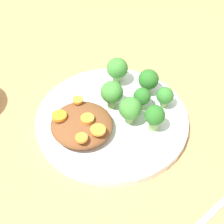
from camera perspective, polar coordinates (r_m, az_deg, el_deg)
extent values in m
plane|color=tan|center=(0.71, 0.00, -1.64)|extent=(4.00, 4.00, 0.00)
cylinder|color=white|center=(0.70, 0.00, -1.24)|extent=(0.29, 0.29, 0.01)
torus|color=white|center=(0.70, 0.00, -0.85)|extent=(0.28, 0.28, 0.01)
ellipsoid|color=brown|center=(0.67, -4.62, -1.91)|extent=(0.11, 0.11, 0.03)
cylinder|color=#7FA85B|center=(0.68, 2.73, -0.78)|extent=(0.02, 0.02, 0.02)
sphere|color=#3D8433|center=(0.67, 2.80, 0.54)|extent=(0.04, 0.04, 0.04)
cylinder|color=#7FA85B|center=(0.71, 4.52, 1.28)|extent=(0.01, 0.01, 0.02)
sphere|color=#286B23|center=(0.70, 4.61, 2.40)|extent=(0.03, 0.03, 0.03)
cylinder|color=#759E51|center=(0.76, 0.79, 5.30)|extent=(0.01, 0.01, 0.02)
sphere|color=#3D8433|center=(0.75, 0.81, 6.69)|extent=(0.04, 0.04, 0.04)
cylinder|color=#7FA85B|center=(0.74, 5.46, 3.65)|extent=(0.01, 0.01, 0.02)
sphere|color=#286B23|center=(0.73, 5.58, 4.96)|extent=(0.04, 0.04, 0.04)
cylinder|color=#7FA85B|center=(0.68, 6.39, -1.76)|extent=(0.02, 0.02, 0.02)
sphere|color=#286B23|center=(0.66, 6.55, -0.48)|extent=(0.04, 0.04, 0.04)
cylinder|color=#759E51|center=(0.71, -0.02, 1.64)|extent=(0.02, 0.02, 0.02)
sphere|color=#3D8433|center=(0.69, -0.02, 3.05)|extent=(0.04, 0.04, 0.04)
cylinder|color=#7FA85B|center=(0.72, 7.93, 1.46)|extent=(0.01, 0.01, 0.02)
sphere|color=#337A2D|center=(0.71, 8.08, 2.50)|extent=(0.03, 0.03, 0.03)
cylinder|color=orange|center=(0.66, -8.03, -0.59)|extent=(0.03, 0.03, 0.01)
cylinder|color=orange|center=(0.65, -3.63, -1.16)|extent=(0.02, 0.02, 0.01)
cylinder|color=orange|center=(0.62, -4.67, -3.94)|extent=(0.02, 0.02, 0.01)
cylinder|color=orange|center=(0.69, -5.21, 1.84)|extent=(0.02, 0.02, 0.01)
cylinder|color=orange|center=(0.63, -2.15, -2.74)|extent=(0.03, 0.03, 0.00)
cube|color=silver|center=(0.63, 16.07, -13.47)|extent=(0.02, 0.15, 0.01)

